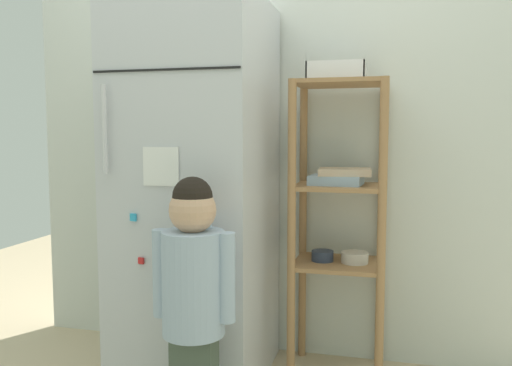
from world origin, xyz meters
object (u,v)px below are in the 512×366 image
at_px(refrigerator, 197,193).
at_px(child_standing, 194,282).
at_px(fruit_bin, 339,75).
at_px(pantry_shelf_unit, 339,203).

height_order(refrigerator, child_standing, refrigerator).
distance_m(child_standing, fruit_bin, 1.10).
xyz_separation_m(child_standing, fruit_bin, (0.43, 0.65, 0.77)).
xyz_separation_m(refrigerator, fruit_bin, (0.60, 0.17, 0.52)).
xyz_separation_m(refrigerator, child_standing, (0.16, -0.48, -0.26)).
bearing_deg(pantry_shelf_unit, fruit_bin, 146.10).
relative_size(child_standing, pantry_shelf_unit, 0.72).
relative_size(refrigerator, pantry_shelf_unit, 1.26).
bearing_deg(fruit_bin, pantry_shelf_unit, -33.90).
height_order(child_standing, pantry_shelf_unit, pantry_shelf_unit).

